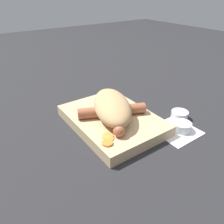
{
  "coord_description": "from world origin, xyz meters",
  "views": [
    {
      "loc": [
        -0.39,
        0.27,
        0.31
      ],
      "look_at": [
        0.0,
        0.0,
        0.04
      ],
      "focal_mm": 35.0,
      "sensor_mm": 36.0,
      "label": 1
    }
  ],
  "objects_px": {
    "food_tray": "(112,120)",
    "condiment_cup_far": "(179,116)",
    "sausage": "(112,112)",
    "bread_roll": "(114,107)",
    "condiment_cup_near": "(182,127)"
  },
  "relations": [
    {
      "from": "food_tray",
      "to": "condiment_cup_far",
      "type": "distance_m",
      "value": 0.18
    },
    {
      "from": "food_tray",
      "to": "sausage",
      "type": "relative_size",
      "value": 1.4
    },
    {
      "from": "bread_roll",
      "to": "condiment_cup_far",
      "type": "xyz_separation_m",
      "value": [
        -0.08,
        -0.16,
        -0.04
      ]
    },
    {
      "from": "food_tray",
      "to": "condiment_cup_far",
      "type": "height_order",
      "value": "food_tray"
    },
    {
      "from": "bread_roll",
      "to": "condiment_cup_near",
      "type": "bearing_deg",
      "value": -133.53
    },
    {
      "from": "food_tray",
      "to": "condiment_cup_near",
      "type": "relative_size",
      "value": 5.69
    },
    {
      "from": "sausage",
      "to": "condiment_cup_far",
      "type": "height_order",
      "value": "sausage"
    },
    {
      "from": "condiment_cup_far",
      "to": "condiment_cup_near",
      "type": "bearing_deg",
      "value": 135.95
    },
    {
      "from": "condiment_cup_near",
      "to": "condiment_cup_far",
      "type": "relative_size",
      "value": 1.0
    },
    {
      "from": "bread_roll",
      "to": "condiment_cup_near",
      "type": "relative_size",
      "value": 4.49
    },
    {
      "from": "food_tray",
      "to": "bread_roll",
      "type": "distance_m",
      "value": 0.04
    },
    {
      "from": "condiment_cup_far",
      "to": "sausage",
      "type": "bearing_deg",
      "value": 65.01
    },
    {
      "from": "condiment_cup_near",
      "to": "condiment_cup_far",
      "type": "distance_m",
      "value": 0.06
    },
    {
      "from": "condiment_cup_near",
      "to": "sausage",
      "type": "bearing_deg",
      "value": 47.23
    },
    {
      "from": "food_tray",
      "to": "condiment_cup_near",
      "type": "xyz_separation_m",
      "value": [
        -0.12,
        -0.13,
        -0.0
      ]
    }
  ]
}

